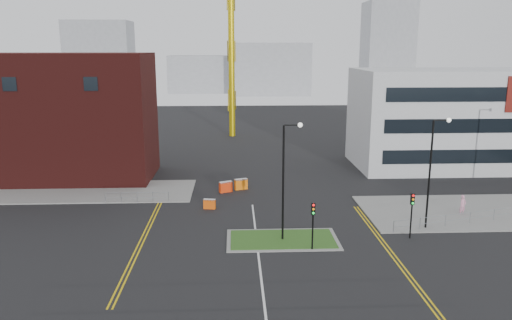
{
  "coord_description": "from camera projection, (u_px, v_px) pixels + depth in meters",
  "views": [
    {
      "loc": [
        -1.64,
        -28.13,
        14.56
      ],
      "look_at": [
        0.22,
        14.15,
        5.0
      ],
      "focal_mm": 35.0,
      "sensor_mm": 36.0,
      "label": 1
    }
  ],
  "objects": [
    {
      "name": "railing_left",
      "position": [
        137.0,
        196.0,
        47.59
      ],
      "size": [
        6.05,
        0.05,
        1.1
      ],
      "color": "gray",
      "rests_on": "ground"
    },
    {
      "name": "yellow_left_a",
      "position": [
        144.0,
        233.0,
        40.05
      ],
      "size": [
        0.12,
        24.0,
        0.01
      ],
      "primitive_type": "cube",
      "color": "gold",
      "rests_on": "ground"
    },
    {
      "name": "yellow_right_a",
      "position": [
        386.0,
        249.0,
        36.94
      ],
      "size": [
        0.12,
        20.0,
        0.01
      ],
      "primitive_type": "cube",
      "color": "gold",
      "rests_on": "ground"
    },
    {
      "name": "pavement_left",
      "position": [
        57.0,
        192.0,
        51.26
      ],
      "size": [
        28.0,
        8.0,
        0.12
      ],
      "primitive_type": "cube",
      "color": "slate",
      "rests_on": "ground"
    },
    {
      "name": "streetlamp_right_near",
      "position": [
        433.0,
        165.0,
        39.85
      ],
      "size": [
        1.46,
        0.36,
        9.18
      ],
      "color": "black",
      "rests_on": "ground"
    },
    {
      "name": "brick_building",
      "position": [
        43.0,
        118.0,
        55.48
      ],
      "size": [
        24.2,
        10.07,
        14.24
      ],
      "color": "#431210",
      "rests_on": "ground"
    },
    {
      "name": "skyline_d",
      "position": [
        215.0,
        74.0,
        165.45
      ],
      "size": [
        30.0,
        12.0,
        12.0
      ],
      "primitive_type": "cube",
      "color": "gray",
      "rests_on": "ground"
    },
    {
      "name": "barrier_mid",
      "position": [
        210.0,
        204.0,
        46.0
      ],
      "size": [
        1.14,
        0.56,
        0.92
      ],
      "color": "#ED550D",
      "rests_on": "ground"
    },
    {
      "name": "pavement_right",
      "position": [
        495.0,
        211.0,
        45.26
      ],
      "size": [
        24.0,
        10.0,
        0.12
      ],
      "primitive_type": "cube",
      "color": "slate",
      "rests_on": "ground"
    },
    {
      "name": "ground",
      "position": [
        263.0,
        290.0,
        30.69
      ],
      "size": [
        200.0,
        200.0,
        0.0
      ],
      "primitive_type": "plane",
      "color": "black",
      "rests_on": "ground"
    },
    {
      "name": "barrier_left",
      "position": [
        226.0,
        186.0,
        51.29
      ],
      "size": [
        1.39,
        0.95,
        1.12
      ],
      "color": "#F4380D",
      "rests_on": "ground"
    },
    {
      "name": "centre_line",
      "position": [
        261.0,
        275.0,
        32.63
      ],
      "size": [
        0.15,
        30.0,
        0.01
      ],
      "primitive_type": "cube",
      "color": "silver",
      "rests_on": "ground"
    },
    {
      "name": "railing_right",
      "position": [
        494.0,
        213.0,
        42.6
      ],
      "size": [
        19.05,
        5.05,
        1.1
      ],
      "color": "gray",
      "rests_on": "ground"
    },
    {
      "name": "skyline_a",
      "position": [
        101.0,
        60.0,
        143.49
      ],
      "size": [
        18.0,
        12.0,
        22.0
      ],
      "primitive_type": "cube",
      "color": "gray",
      "rests_on": "ground"
    },
    {
      "name": "yellow_left_b",
      "position": [
        148.0,
        233.0,
        40.06
      ],
      "size": [
        0.12,
        24.0,
        0.01
      ],
      "primitive_type": "cube",
      "color": "gold",
      "rests_on": "ground"
    },
    {
      "name": "streetlamp_island",
      "position": [
        286.0,
        172.0,
        37.38
      ],
      "size": [
        1.46,
        0.36,
        9.18
      ],
      "color": "black",
      "rests_on": "ground"
    },
    {
      "name": "traffic_light_island",
      "position": [
        313.0,
        217.0,
        36.12
      ],
      "size": [
        0.28,
        0.33,
        3.65
      ],
      "color": "black",
      "rests_on": "ground"
    },
    {
      "name": "skyline_b",
      "position": [
        271.0,
        69.0,
        156.04
      ],
      "size": [
        24.0,
        12.0,
        16.0
      ],
      "primitive_type": "cube",
      "color": "gray",
      "rests_on": "ground"
    },
    {
      "name": "office_block",
      "position": [
        458.0,
        118.0,
        61.63
      ],
      "size": [
        25.0,
        12.2,
        12.0
      ],
      "color": "#BBBDC0",
      "rests_on": "ground"
    },
    {
      "name": "barrier_right",
      "position": [
        241.0,
        184.0,
        52.28
      ],
      "size": [
        1.42,
        0.88,
        1.14
      ],
      "color": "orange",
      "rests_on": "ground"
    },
    {
      "name": "island_kerb",
      "position": [
        282.0,
        240.0,
        38.56
      ],
      "size": [
        8.6,
        4.6,
        0.08
      ],
      "primitive_type": "cube",
      "color": "slate",
      "rests_on": "ground"
    },
    {
      "name": "traffic_light_right",
      "position": [
        412.0,
        207.0,
        38.41
      ],
      "size": [
        0.28,
        0.33,
        3.65
      ],
      "color": "black",
      "rests_on": "ground"
    },
    {
      "name": "yellow_right_b",
      "position": [
        390.0,
        249.0,
        36.95
      ],
      "size": [
        0.12,
        20.0,
        0.01
      ],
      "primitive_type": "cube",
      "color": "gold",
      "rests_on": "ground"
    },
    {
      "name": "pedestrian",
      "position": [
        463.0,
        205.0,
        44.15
      ],
      "size": [
        0.8,
        0.68,
        1.84
      ],
      "primitive_type": "imported",
      "rotation": [
        0.0,
        0.0,
        0.44
      ],
      "color": "pink",
      "rests_on": "ground"
    },
    {
      "name": "grass_island",
      "position": [
        282.0,
        239.0,
        38.55
      ],
      "size": [
        8.0,
        4.0,
        0.12
      ],
      "primitive_type": "cube",
      "color": "#2A4F1A",
      "rests_on": "ground"
    },
    {
      "name": "skyline_c",
      "position": [
        387.0,
        49.0,
        151.34
      ],
      "size": [
        14.0,
        12.0,
        28.0
      ],
      "primitive_type": "cube",
      "color": "gray",
      "rests_on": "ground"
    }
  ]
}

